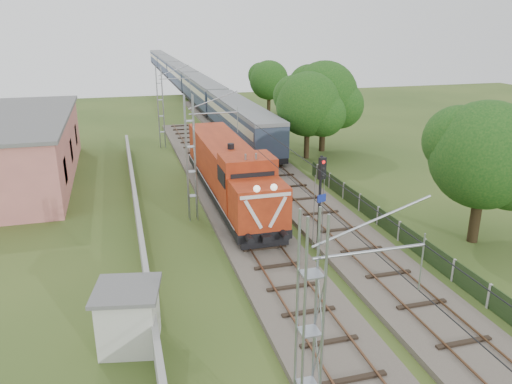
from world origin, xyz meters
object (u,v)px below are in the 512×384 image
object	(u,v)px
coach_rake	(182,75)
signal_post	(321,186)
locomotive	(230,171)
relay_hut	(129,317)

from	to	relation	value
coach_rake	signal_post	distance (m)	71.84
signal_post	coach_rake	bearing A→B (deg)	88.48
locomotive	signal_post	xyz separation A→B (m)	(3.09, -8.76, 1.37)
locomotive	coach_rake	world-z (taller)	locomotive
signal_post	relay_hut	world-z (taller)	signal_post
locomotive	relay_hut	bearing A→B (deg)	-116.26
locomotive	coach_rake	size ratio (longest dim) A/B	0.16
locomotive	coach_rake	bearing A→B (deg)	85.47
coach_rake	signal_post	size ratio (longest dim) A/B	21.28
coach_rake	relay_hut	xyz separation A→B (m)	(-12.40, -78.04, -1.25)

